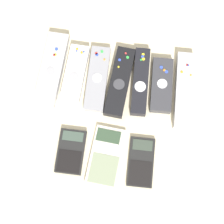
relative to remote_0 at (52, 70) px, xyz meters
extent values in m
plane|color=beige|center=(0.18, -0.13, -0.01)|extent=(3.00, 3.00, 0.00)
cube|color=#B7B7BC|center=(0.00, 0.00, 0.00)|extent=(0.06, 0.21, 0.03)
cylinder|color=#99999E|center=(0.00, -0.01, 0.01)|extent=(0.02, 0.02, 0.00)
cylinder|color=red|center=(0.00, 0.04, 0.01)|extent=(0.01, 0.01, 0.00)
cylinder|color=blue|center=(0.00, 0.06, 0.01)|extent=(0.01, 0.01, 0.00)
cylinder|color=silver|center=(-0.01, 0.05, 0.01)|extent=(0.01, 0.01, 0.00)
cylinder|color=yellow|center=(0.00, 0.04, 0.01)|extent=(0.01, 0.01, 0.00)
cube|color=white|center=(0.06, 0.00, 0.00)|extent=(0.06, 0.16, 0.02)
cylinder|color=#99999E|center=(0.06, -0.01, 0.01)|extent=(0.03, 0.03, 0.00)
cylinder|color=orange|center=(0.07, 0.06, 0.01)|extent=(0.01, 0.01, 0.00)
cylinder|color=orange|center=(0.06, 0.07, 0.01)|extent=(0.01, 0.01, 0.00)
cylinder|color=blue|center=(0.06, 0.06, 0.01)|extent=(0.01, 0.01, 0.00)
cylinder|color=blue|center=(0.08, 0.06, 0.01)|extent=(0.01, 0.01, 0.00)
cube|color=gray|center=(0.13, -0.01, 0.00)|extent=(0.06, 0.19, 0.02)
cylinder|color=silver|center=(0.13, -0.01, 0.01)|extent=(0.03, 0.03, 0.00)
cylinder|color=orange|center=(0.14, 0.05, 0.01)|extent=(0.01, 0.01, 0.00)
cylinder|color=red|center=(0.11, 0.06, 0.01)|extent=(0.01, 0.01, 0.00)
cylinder|color=blue|center=(0.12, 0.06, 0.01)|extent=(0.01, 0.01, 0.00)
cylinder|color=green|center=(0.13, 0.07, 0.01)|extent=(0.01, 0.01, 0.00)
cube|color=black|center=(0.19, -0.01, 0.00)|extent=(0.06, 0.20, 0.02)
cylinder|color=#38383D|center=(0.19, -0.02, 0.01)|extent=(0.03, 0.03, 0.00)
cylinder|color=green|center=(0.20, 0.06, 0.01)|extent=(0.01, 0.01, 0.00)
cylinder|color=blue|center=(0.18, 0.05, 0.01)|extent=(0.01, 0.01, 0.00)
cylinder|color=red|center=(0.19, 0.07, 0.01)|extent=(0.01, 0.01, 0.00)
cylinder|color=yellow|center=(0.18, 0.03, 0.01)|extent=(0.01, 0.01, 0.00)
cube|color=black|center=(0.24, 0.00, 0.00)|extent=(0.05, 0.19, 0.02)
cylinder|color=silver|center=(0.24, -0.02, 0.01)|extent=(0.03, 0.03, 0.00)
cylinder|color=blue|center=(0.24, 0.07, 0.01)|extent=(0.01, 0.01, 0.00)
cylinder|color=yellow|center=(0.24, 0.06, 0.01)|extent=(0.01, 0.01, 0.00)
cylinder|color=green|center=(0.24, 0.06, 0.01)|extent=(0.01, 0.01, 0.00)
cylinder|color=yellow|center=(0.24, 0.08, 0.01)|extent=(0.01, 0.01, 0.00)
cube|color=#333338|center=(0.30, 0.00, 0.00)|extent=(0.06, 0.15, 0.02)
cylinder|color=silver|center=(0.30, 0.00, 0.01)|extent=(0.03, 0.03, 0.00)
cylinder|color=blue|center=(0.29, 0.05, 0.01)|extent=(0.01, 0.01, 0.00)
cylinder|color=blue|center=(0.31, 0.03, 0.01)|extent=(0.01, 0.01, 0.00)
cylinder|color=orange|center=(0.30, 0.04, 0.01)|extent=(0.01, 0.01, 0.00)
cube|color=#B7B7BC|center=(0.36, -0.01, 0.00)|extent=(0.06, 0.21, 0.03)
cylinder|color=silver|center=(0.36, -0.02, 0.01)|extent=(0.03, 0.03, 0.00)
cylinder|color=blue|center=(0.36, 0.06, 0.01)|extent=(0.01, 0.01, 0.00)
cylinder|color=orange|center=(0.37, 0.03, 0.01)|extent=(0.01, 0.01, 0.00)
cylinder|color=red|center=(0.36, 0.06, 0.01)|extent=(0.01, 0.01, 0.00)
cylinder|color=orange|center=(0.35, 0.04, 0.01)|extent=(0.01, 0.01, 0.00)
cube|color=black|center=(0.09, -0.21, -0.01)|extent=(0.07, 0.12, 0.01)
cube|color=#38473D|center=(0.09, -0.17, 0.00)|extent=(0.05, 0.03, 0.00)
cube|color=black|center=(0.09, -0.24, 0.00)|extent=(0.06, 0.06, 0.00)
cube|color=beige|center=(0.18, -0.21, -0.01)|extent=(0.09, 0.16, 0.01)
cube|color=#2D422D|center=(0.18, -0.16, 0.00)|extent=(0.06, 0.04, 0.00)
cube|color=gray|center=(0.18, -0.25, 0.00)|extent=(0.07, 0.08, 0.00)
cube|color=black|center=(0.27, -0.21, -0.01)|extent=(0.07, 0.13, 0.01)
cube|color=#333D33|center=(0.27, -0.17, 0.00)|extent=(0.05, 0.03, 0.00)
cube|color=black|center=(0.27, -0.24, 0.00)|extent=(0.06, 0.07, 0.00)
camera|label=1|loc=(0.22, -0.38, 0.94)|focal=60.00mm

